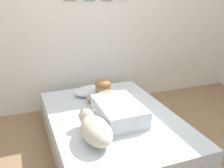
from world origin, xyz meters
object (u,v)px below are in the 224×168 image
(pillow, at_px, (94,90))
(dog, at_px, (95,129))
(bed, at_px, (113,130))
(person_lying, at_px, (114,104))
(cell_phone, at_px, (114,133))
(coffee_cup, at_px, (106,97))

(pillow, relative_size, dog, 0.90)
(bed, distance_m, pillow, 0.67)
(person_lying, height_order, dog, person_lying)
(pillow, xyz_separation_m, dog, (-0.30, -0.99, 0.05))
(person_lying, height_order, cell_phone, person_lying)
(bed, bearing_deg, dog, -130.83)
(dog, distance_m, cell_phone, 0.22)
(bed, xyz_separation_m, person_lying, (0.03, 0.05, 0.27))
(pillow, height_order, coffee_cup, pillow)
(cell_phone, bearing_deg, pillow, 83.82)
(bed, relative_size, coffee_cup, 15.26)
(cell_phone, bearing_deg, coffee_cup, 76.12)
(bed, xyz_separation_m, dog, (-0.31, -0.36, 0.27))
(person_lying, bearing_deg, cell_phone, -111.36)
(coffee_cup, distance_m, cell_phone, 0.78)
(bed, height_order, coffee_cup, coffee_cup)
(dog, xyz_separation_m, cell_phone, (0.19, 0.03, -0.10))
(pillow, xyz_separation_m, person_lying, (0.05, -0.58, 0.05))
(person_lying, bearing_deg, dog, -129.81)
(bed, xyz_separation_m, coffee_cup, (0.07, 0.42, 0.21))
(pillow, bearing_deg, cell_phone, -96.18)
(person_lying, xyz_separation_m, dog, (-0.35, -0.41, -0.00))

